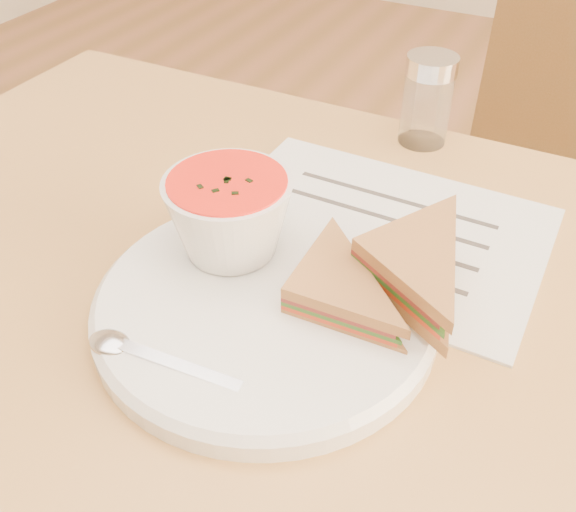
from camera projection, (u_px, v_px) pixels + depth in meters
The scene contains 8 objects.
chair_far at pixel (508, 235), 1.15m from camera, with size 0.37×0.37×0.84m, color brown, non-canonical shape.
plate at pixel (266, 306), 0.52m from camera, with size 0.28×0.28×0.02m, color white, non-canonical shape.
soup_bowl at pixel (230, 219), 0.54m from camera, with size 0.11×0.11×0.07m, color white, non-canonical shape.
sandwich_half_a at pixel (281, 304), 0.49m from camera, with size 0.10×0.10×0.03m, color #B77740, non-canonical shape.
sandwich_half_b at pixel (351, 255), 0.51m from camera, with size 0.11×0.11×0.03m, color #B77740, non-canonical shape.
spoon at pixel (168, 363), 0.46m from camera, with size 0.17×0.03×0.01m, color silver, non-canonical shape.
paper_menu at pixel (376, 228), 0.61m from camera, with size 0.31×0.23×0.00m, color white, non-canonical shape.
condiment_shaker at pixel (427, 100), 0.71m from camera, with size 0.06×0.06×0.10m, color silver, non-canonical shape.
Camera 1 is at (0.19, -0.35, 1.12)m, focal length 40.00 mm.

